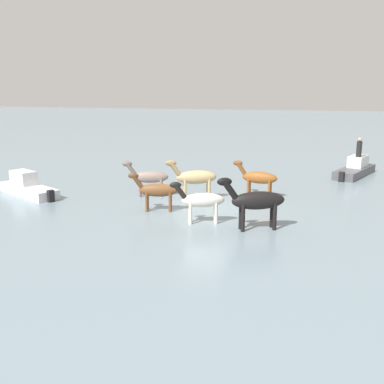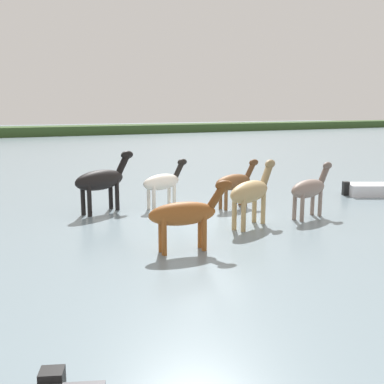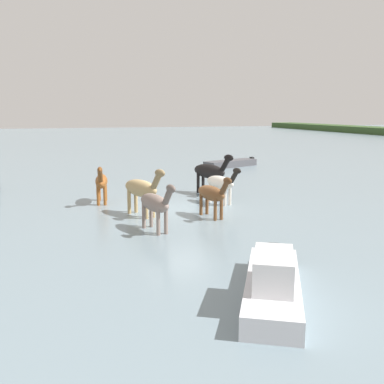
{
  "view_description": "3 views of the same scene",
  "coord_description": "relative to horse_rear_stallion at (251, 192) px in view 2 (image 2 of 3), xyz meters",
  "views": [
    {
      "loc": [
        -4.68,
        18.66,
        5.27
      ],
      "look_at": [
        0.35,
        0.12,
        0.76
      ],
      "focal_mm": 41.27,
      "sensor_mm": 36.0,
      "label": 1
    },
    {
      "loc": [
        -7.28,
        -12.79,
        3.58
      ],
      "look_at": [
        -0.03,
        0.95,
        0.72
      ],
      "focal_mm": 42.58,
      "sensor_mm": 36.0,
      "label": 2
    },
    {
      "loc": [
        17.16,
        -4.53,
        4.03
      ],
      "look_at": [
        0.57,
        0.49,
        0.82
      ],
      "focal_mm": 40.82,
      "sensor_mm": 36.0,
      "label": 3
    }
  ],
  "objects": [
    {
      "name": "horse_pinto_flank",
      "position": [
        2.36,
        0.03,
        -0.1
      ],
      "size": [
        2.28,
        0.99,
        1.77
      ],
      "rotation": [
        0.0,
        0.0,
        0.27
      ],
      "color": "gray",
      "rests_on": "ground_plane"
    },
    {
      "name": "horse_lead",
      "position": [
        -3.45,
        4.02,
        0.06
      ],
      "size": [
        2.58,
        1.47,
        2.06
      ],
      "rotation": [
        0.0,
        0.0,
        0.42
      ],
      "color": "black",
      "rests_on": "ground_plane"
    },
    {
      "name": "ground_plane",
      "position": [
        -0.68,
        1.57,
        -1.08
      ],
      "size": [
        191.01,
        191.01,
        0.0
      ],
      "primitive_type": "plane",
      "color": "gray"
    },
    {
      "name": "horse_dark_mare",
      "position": [
        1.06,
        2.51,
        -0.14
      ],
      "size": [
        2.2,
        0.88,
        1.7
      ],
      "rotation": [
        0.0,
        0.0,
        0.23
      ],
      "color": "brown",
      "rests_on": "ground_plane"
    },
    {
      "name": "distant_shoreline",
      "position": [
        -0.68,
        52.74,
        -1.08
      ],
      "size": [
        171.91,
        6.0,
        2.4
      ],
      "primitive_type": "cube",
      "color": "#324D25",
      "rests_on": "ground_plane"
    },
    {
      "name": "horse_chestnut_trailing",
      "position": [
        -2.9,
        -1.29,
        -0.11
      ],
      "size": [
        2.29,
        0.75,
        1.77
      ],
      "rotation": [
        0.0,
        0.0,
        -0.13
      ],
      "color": "brown",
      "rests_on": "ground_plane"
    },
    {
      "name": "horse_mid_herd",
      "position": [
        -1.26,
        3.75,
        -0.14
      ],
      "size": [
        2.18,
        1.06,
        1.71
      ],
      "rotation": [
        0.0,
        0.0,
        0.34
      ],
      "color": "silver",
      "rests_on": "ground_plane"
    },
    {
      "name": "horse_rear_stallion",
      "position": [
        0.0,
        0.0,
        0.0
      ],
      "size": [
        2.45,
        1.41,
        1.96
      ],
      "rotation": [
        0.0,
        0.0,
        0.43
      ],
      "color": "tan",
      "rests_on": "ground_plane"
    }
  ]
}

